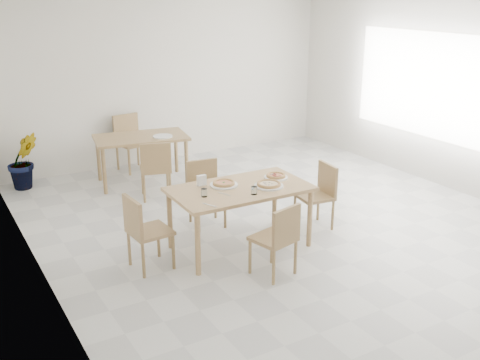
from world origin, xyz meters
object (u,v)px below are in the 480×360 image
chair_north (205,188)px  tumbler_b (204,193)px  chair_west (143,228)px  second_table (141,142)px  plate_empty (163,136)px  potted_plant (23,161)px  pizza_margherita (224,183)px  pizza_pepperoni (276,175)px  chair_south (279,236)px  chair_east (320,191)px  chair_back_s (156,166)px  napkin_holder (202,181)px  main_table (240,194)px  plate_margherita (224,185)px  tumbler_a (254,190)px  plate_mushroom (269,186)px  chair_back_n (130,138)px  pizza_mushroom (269,184)px  plate_pepperoni (276,177)px

chair_north → tumbler_b: 1.06m
chair_west → second_table: bearing=-25.0°
plate_empty → potted_plant: potted_plant is taller
pizza_margherita → pizza_pepperoni: 0.68m
chair_south → chair_east: (1.20, 0.83, 0.01)m
chair_back_s → napkin_holder: bearing=103.6°
tumbler_b → potted_plant: size_ratio=0.10×
chair_west → main_table: bearing=-96.6°
main_table → chair_south: chair_south is taller
plate_margherita → napkin_holder: napkin_holder is taller
tumbler_b → chair_back_s: (0.25, 2.03, -0.29)m
chair_north → napkin_holder: (-0.34, -0.58, 0.33)m
plate_margherita → chair_back_s: size_ratio=0.37×
tumbler_a → second_table: 3.07m
chair_east → tumbler_a: 1.24m
chair_north → plate_margherita: bearing=-90.9°
chair_west → plate_margherita: bearing=-88.7°
plate_margherita → plate_empty: size_ratio=1.09×
tumbler_a → potted_plant: size_ratio=0.10×
pizza_margherita → tumbler_a: bearing=-70.2°
chair_south → plate_mushroom: chair_south is taller
chair_west → chair_back_n: 3.66m
pizza_margherita → potted_plant: bearing=116.5°
chair_north → chair_east: size_ratio=1.00×
chair_west → pizza_mushroom: 1.52m
chair_back_n → chair_south: bearing=-99.1°
pizza_mushroom → tumbler_a: tumbler_a is taller
second_table → chair_back_n: (0.08, 0.75, -0.12)m
main_table → pizza_mushroom: pizza_mushroom is taller
plate_margherita → chair_back_s: (-0.11, 1.83, -0.25)m
plate_pepperoni → plate_empty: 2.54m
plate_empty → plate_mushroom: bearing=-86.7°
pizza_mushroom → pizza_pepperoni: bearing=41.4°
plate_pepperoni → napkin_holder: (-0.90, 0.20, 0.05)m
main_table → tumbler_a: (0.02, -0.27, 0.12)m
plate_pepperoni → pizza_mushroom: size_ratio=0.80×
pizza_pepperoni → second_table: bearing=103.9°
pizza_pepperoni → chair_back_n: chair_back_n is taller
chair_west → chair_back_n: (1.13, 3.49, 0.05)m
main_table → pizza_margherita: 0.23m
pizza_pepperoni → chair_back_s: (-0.78, 1.91, -0.28)m
chair_east → plate_pepperoni: 0.70m
pizza_margherita → potted_plant: size_ratio=0.35×
second_table → potted_plant: bearing=168.3°
chair_north → potted_plant: 3.14m
main_table → pizza_pepperoni: size_ratio=5.80×
tumbler_b → chair_south: bearing=-58.5°
chair_back_n → second_table: bearing=-106.0°
chair_south → pizza_mushroom: 0.81m
chair_east → napkin_holder: napkin_holder is taller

